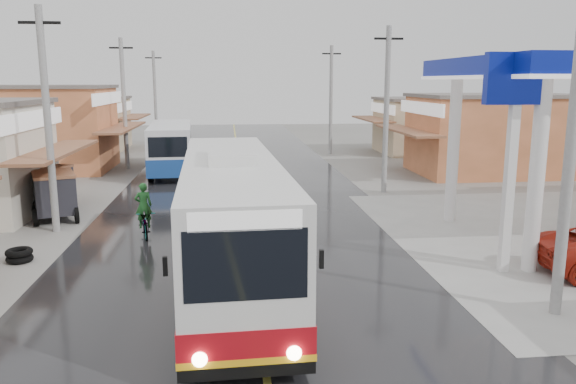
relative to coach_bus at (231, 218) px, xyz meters
name	(u,v)px	position (x,y,z in m)	size (l,w,h in m)	color
ground	(260,327)	(0.59, -3.13, -1.77)	(120.00, 120.00, 0.00)	slate
road	(243,195)	(0.59, 11.87, -1.76)	(12.00, 90.00, 0.02)	black
centre_line	(243,194)	(0.59, 11.87, -1.75)	(0.15, 90.00, 0.01)	#D8CC4C
shopfronts_right	(571,201)	(15.59, 8.87, -1.77)	(11.00, 44.00, 4.80)	beige
utility_poles_left	(99,194)	(-6.41, 12.87, -1.77)	(1.60, 50.00, 8.00)	gray
utility_poles_right	(384,192)	(7.59, 11.87, -1.77)	(1.60, 36.00, 8.00)	gray
coach_bus	(231,218)	(0.00, 0.00, 0.00)	(3.06, 11.84, 3.67)	silver
second_bus	(171,147)	(-3.48, 19.08, -0.21)	(2.88, 8.85, 2.89)	silver
cyclist	(145,219)	(-3.04, 4.76, -1.12)	(1.00, 1.93, 1.98)	black
tricycle_near	(45,186)	(-7.84, 9.44, -0.71)	(2.10, 2.72, 1.85)	#26262D
tricycle_far	(54,193)	(-6.96, 7.70, -0.68)	(2.38, 2.69, 1.90)	#26262D
tyre_stack	(19,255)	(-6.47, 2.30, -1.56)	(0.80, 0.80, 0.41)	black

